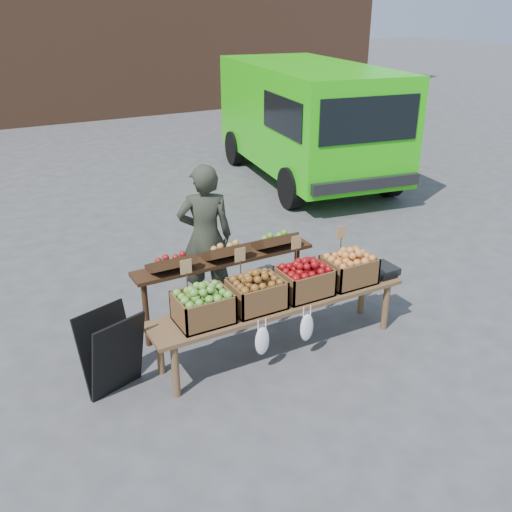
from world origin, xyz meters
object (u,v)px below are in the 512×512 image
display_bench (280,325)px  crate_golden_apples (203,308)px  back_table (226,281)px  crate_red_apples (304,281)px  vendor (205,237)px  crate_russet_pears (256,294)px  delivery_van (307,124)px  chalkboard_sign (112,353)px  crate_green_apples (349,270)px  weighing_scale (380,270)px

display_bench → crate_golden_apples: (-0.82, 0.00, 0.42)m
back_table → crate_red_apples: size_ratio=4.20×
vendor → display_bench: bearing=121.0°
crate_golden_apples → crate_russet_pears: 0.55m
delivery_van → vendor: size_ratio=2.90×
chalkboard_sign → crate_russet_pears: bearing=-25.0°
delivery_van → crate_green_apples: bearing=-110.2°
crate_red_apples → weighing_scale: 0.98m
weighing_scale → back_table: bearing=154.3°
chalkboard_sign → weighing_scale: bearing=-21.5°
crate_red_apples → display_bench: bearing=180.0°
crate_russet_pears → crate_red_apples: size_ratio=1.00×
display_bench → crate_green_apples: size_ratio=5.40×
crate_russet_pears → crate_red_apples: 0.55m
chalkboard_sign → crate_green_apples: 2.50m
back_table → crate_golden_apples: size_ratio=4.20×
display_bench → crate_green_apples: bearing=0.0°
vendor → crate_red_apples: vendor is taller
crate_golden_apples → crate_russet_pears: (0.55, 0.00, 0.00)m
vendor → chalkboard_sign: vendor is taller
crate_russet_pears → vendor: bearing=88.3°
chalkboard_sign → display_bench: chalkboard_sign is taller
crate_green_apples → weighing_scale: 0.44m
delivery_van → crate_russet_pears: (-3.87, -5.00, -0.38)m
back_table → crate_russet_pears: bearing=-92.1°
weighing_scale → chalkboard_sign: bearing=176.8°
crate_red_apples → weighing_scale: (0.97, 0.00, -0.10)m
delivery_van → chalkboard_sign: delivery_van is taller
crate_green_apples → weighing_scale: bearing=0.0°
delivery_van → back_table: delivery_van is taller
chalkboard_sign → back_table: (1.40, 0.56, 0.12)m
crate_red_apples → vendor: bearing=112.4°
delivery_van → crate_green_apples: size_ratio=9.77×
back_table → crate_russet_pears: 0.75m
display_bench → crate_green_apples: 0.93m
crate_green_apples → delivery_van: bearing=61.1°
crate_russet_pears → crate_red_apples: (0.55, 0.00, 0.00)m
delivery_van → crate_golden_apples: size_ratio=9.77×
back_table → crate_green_apples: bearing=-33.9°
chalkboard_sign → display_bench: (1.65, -0.16, -0.11)m
vendor → crate_green_apples: bearing=150.6°
weighing_scale → crate_red_apples: bearing=180.0°
crate_golden_apples → chalkboard_sign: bearing=169.0°
vendor → back_table: bearing=109.1°
crate_golden_apples → weighing_scale: size_ratio=1.47×
chalkboard_sign → delivery_van: bearing=24.4°
delivery_van → chalkboard_sign: (-5.24, -4.84, -0.70)m
chalkboard_sign → crate_golden_apples: crate_golden_apples is taller
chalkboard_sign → crate_red_apples: bearing=-23.1°
delivery_van → vendor: bearing=-126.8°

